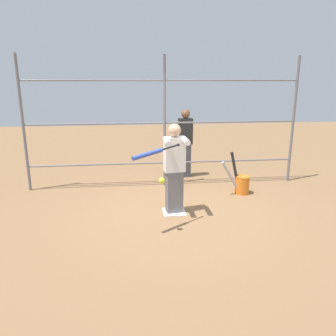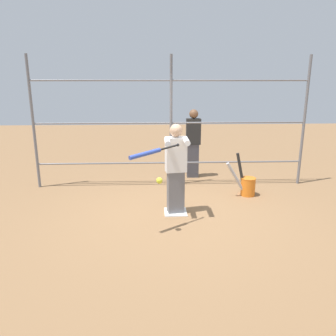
# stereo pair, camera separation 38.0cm
# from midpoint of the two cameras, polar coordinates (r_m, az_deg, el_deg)

# --- Properties ---
(ground_plane) EXTENTS (24.00, 24.00, 0.00)m
(ground_plane) POSITION_cam_midpoint_polar(r_m,az_deg,el_deg) (5.99, -0.75, -7.75)
(ground_plane) COLOR olive
(home_plate) EXTENTS (0.40, 0.40, 0.02)m
(home_plate) POSITION_cam_midpoint_polar(r_m,az_deg,el_deg) (5.98, -0.75, -7.66)
(home_plate) COLOR white
(home_plate) RESTS_ON ground
(fence_backstop) EXTENTS (5.95, 0.06, 2.84)m
(fence_backstop) POSITION_cam_midpoint_polar(r_m,az_deg,el_deg) (7.17, -2.15, 7.85)
(fence_backstop) COLOR slate
(fence_backstop) RESTS_ON ground
(batter) EXTENTS (0.41, 0.58, 1.61)m
(batter) POSITION_cam_midpoint_polar(r_m,az_deg,el_deg) (5.69, -0.77, 0.27)
(batter) COLOR slate
(batter) RESTS_ON ground
(baseball_bat_swinging) EXTENTS (0.77, 0.58, 0.14)m
(baseball_bat_swinging) POSITION_cam_midpoint_polar(r_m,az_deg,el_deg) (4.85, -5.13, 2.61)
(baseball_bat_swinging) COLOR black
(softball_in_flight) EXTENTS (0.10, 0.10, 0.10)m
(softball_in_flight) POSITION_cam_midpoint_polar(r_m,az_deg,el_deg) (4.90, -3.31, -2.25)
(softball_in_flight) COLOR yellow
(bat_bucket) EXTENTS (0.66, 0.31, 0.89)m
(bat_bucket) POSITION_cam_midpoint_polar(r_m,az_deg,el_deg) (7.00, 11.05, -2.62)
(bat_bucket) COLOR orange
(bat_bucket) RESTS_ON ground
(bystander_behind_fence) EXTENTS (0.34, 0.21, 1.65)m
(bystander_behind_fence) POSITION_cam_midpoint_polar(r_m,az_deg,el_deg) (7.94, 1.63, 4.50)
(bystander_behind_fence) COLOR #3F3F47
(bystander_behind_fence) RESTS_ON ground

